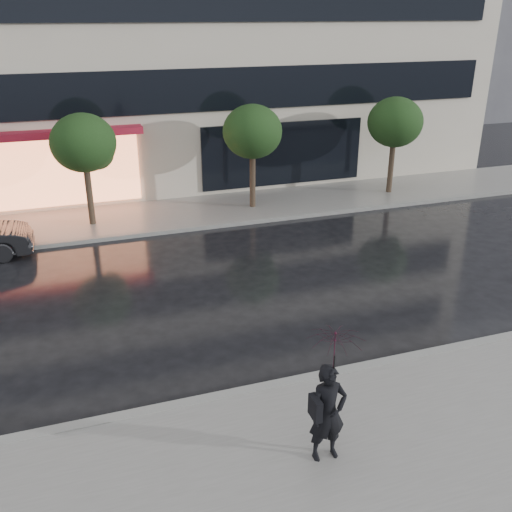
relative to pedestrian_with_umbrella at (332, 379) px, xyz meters
name	(u,v)px	position (x,y,z in m)	size (l,w,h in m)	color
ground	(267,361)	(0.05, 3.16, -1.67)	(120.00, 120.00, 0.00)	black
sidewalk_near	(332,461)	(0.05, -0.09, -1.61)	(60.00, 4.50, 0.12)	slate
sidewalk_far	(175,214)	(0.05, 13.41, -1.61)	(60.00, 3.50, 0.12)	slate
curb_near	(284,384)	(0.05, 2.16, -1.60)	(60.00, 0.25, 0.14)	gray
curb_far	(185,229)	(0.05, 11.66, -1.60)	(60.00, 0.25, 0.14)	gray
tree_mid_west	(85,145)	(-2.89, 13.19, 1.25)	(2.20, 2.20, 3.99)	#33261C
tree_mid_east	(254,133)	(3.11, 13.19, 1.25)	(2.20, 2.20, 3.99)	#33261C
tree_far_east	(396,124)	(9.11, 13.19, 1.25)	(2.20, 2.20, 3.99)	#33261C
pedestrian_with_umbrella	(332,379)	(0.00, 0.00, 0.00)	(0.91, 0.93, 2.44)	black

